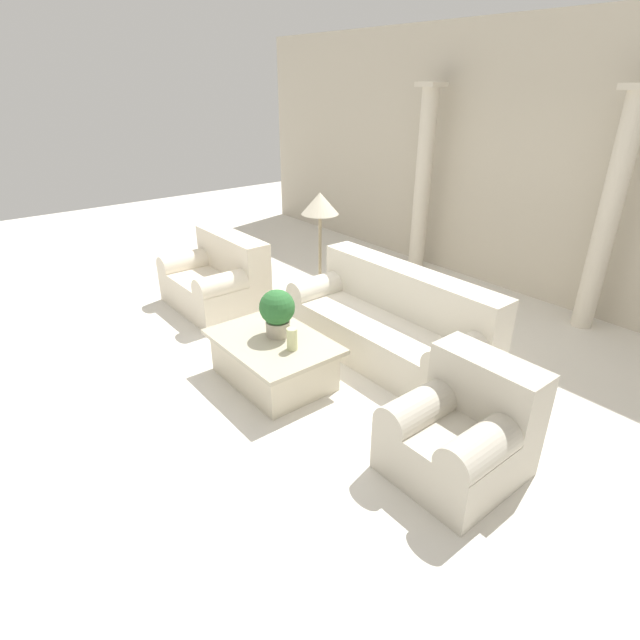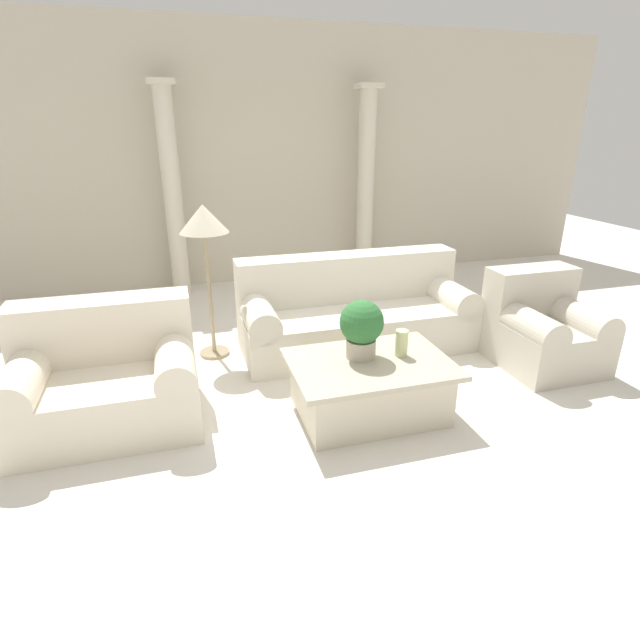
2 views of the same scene
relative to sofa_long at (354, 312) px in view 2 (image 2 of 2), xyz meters
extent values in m
plane|color=silver|center=(-0.46, -0.66, -0.34)|extent=(16.00, 16.00, 0.00)
cube|color=beige|center=(-0.46, 2.50, 1.26)|extent=(10.00, 0.06, 3.20)
cube|color=beige|center=(0.00, -0.07, -0.13)|extent=(2.17, 0.88, 0.41)
cube|color=beige|center=(0.00, 0.21, 0.29)|extent=(2.17, 0.31, 0.45)
cylinder|color=beige|center=(-0.94, -0.07, 0.12)|extent=(0.28, 0.88, 0.28)
cylinder|color=beige|center=(0.94, -0.07, 0.12)|extent=(0.28, 0.88, 0.28)
cube|color=beige|center=(-2.15, -0.83, -0.13)|extent=(1.25, 0.88, 0.41)
cube|color=beige|center=(-2.15, -0.54, 0.29)|extent=(1.25, 0.31, 0.45)
cylinder|color=beige|center=(-2.63, -0.83, 0.12)|extent=(0.28, 0.88, 0.28)
cylinder|color=beige|center=(-1.67, -0.83, 0.12)|extent=(0.28, 0.88, 0.28)
cube|color=beige|center=(-0.32, -1.20, -0.15)|extent=(1.02, 0.73, 0.38)
cube|color=#BCB398|center=(-0.32, -1.20, 0.06)|extent=(1.16, 0.83, 0.04)
cylinder|color=#B2A893|center=(-0.36, -1.11, 0.15)|extent=(0.22, 0.22, 0.14)
sphere|color=#2D6B33|center=(-0.36, -1.11, 0.36)|extent=(0.32, 0.32, 0.32)
cylinder|color=beige|center=(-0.06, -1.16, 0.18)|extent=(0.09, 0.09, 0.20)
cylinder|color=gray|center=(-1.33, 0.16, -0.32)|extent=(0.27, 0.27, 0.03)
cylinder|color=gray|center=(-1.33, 0.16, 0.25)|extent=(0.04, 0.04, 1.12)
cone|color=beige|center=(-1.33, 0.16, 0.93)|extent=(0.42, 0.42, 0.24)
cylinder|color=beige|center=(-1.55, 2.16, 0.88)|extent=(0.22, 0.22, 2.43)
cube|color=beige|center=(-1.55, 2.16, 2.12)|extent=(0.31, 0.31, 0.06)
cylinder|color=beige|center=(0.92, 2.16, 0.88)|extent=(0.22, 0.22, 2.43)
cube|color=beige|center=(0.92, 2.16, 2.12)|extent=(0.31, 0.31, 0.06)
cube|color=beige|center=(1.48, -0.88, -0.14)|extent=(0.80, 0.86, 0.40)
cube|color=beige|center=(1.48, -0.60, 0.27)|extent=(0.80, 0.30, 0.42)
cylinder|color=beige|center=(1.22, -0.88, 0.09)|extent=(0.28, 0.86, 0.28)
cylinder|color=beige|center=(1.74, -0.88, 0.09)|extent=(0.28, 0.86, 0.28)
camera|label=1|loc=(3.02, -3.33, 2.19)|focal=28.00mm
camera|label=2|loc=(-1.57, -4.20, 1.68)|focal=28.00mm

